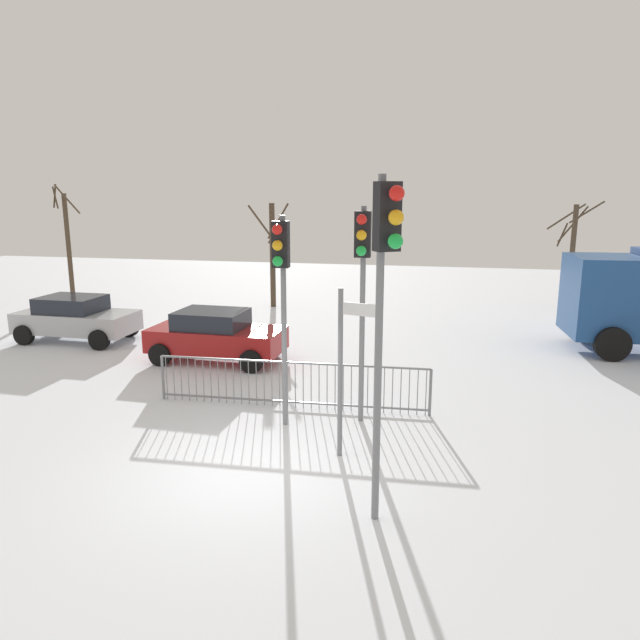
# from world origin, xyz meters

# --- Properties ---
(ground_plane) EXTENTS (60.00, 60.00, 0.00)m
(ground_plane) POSITION_xyz_m (0.00, 0.00, 0.00)
(ground_plane) COLOR white
(traffic_light_rear_right) EXTENTS (0.43, 0.51, 5.00)m
(traffic_light_rear_right) POSITION_xyz_m (2.46, -1.11, 3.65)
(traffic_light_rear_right) COLOR slate
(traffic_light_rear_right) RESTS_ON ground
(traffic_light_foreground_left) EXTENTS (0.33, 0.57, 4.50)m
(traffic_light_foreground_left) POSITION_xyz_m (1.65, 2.59, 3.30)
(traffic_light_foreground_left) COLOR slate
(traffic_light_foreground_left) RESTS_ON ground
(traffic_light_foreground_right) EXTENTS (0.32, 0.57, 4.32)m
(traffic_light_foreground_right) POSITION_xyz_m (0.13, 2.06, 3.17)
(traffic_light_foreground_right) COLOR slate
(traffic_light_foreground_right) RESTS_ON ground
(direction_sign_post) EXTENTS (0.77, 0.26, 3.14)m
(direction_sign_post) POSITION_xyz_m (1.56, 0.97, 1.76)
(direction_sign_post) COLOR slate
(direction_sign_post) RESTS_ON ground
(pedestrian_guard_railing) EXTENTS (6.21, 0.30, 1.07)m
(pedestrian_guard_railing) POSITION_xyz_m (-0.00, 3.20, 0.55)
(pedestrian_guard_railing) COLOR slate
(pedestrian_guard_railing) RESTS_ON ground
(car_silver_far) EXTENTS (3.83, 1.99, 1.47)m
(car_silver_far) POSITION_xyz_m (-8.43, 7.60, 0.77)
(car_silver_far) COLOR #B2B5BA
(car_silver_far) RESTS_ON ground
(car_red_mid) EXTENTS (3.85, 2.02, 1.47)m
(car_red_mid) POSITION_xyz_m (-3.08, 6.36, 0.77)
(car_red_mid) COLOR maroon
(car_red_mid) RESTS_ON ground
(bare_tree_left) EXTENTS (2.11, 1.31, 4.43)m
(bare_tree_left) POSITION_xyz_m (8.51, 17.36, 2.38)
(bare_tree_left) COLOR #473828
(bare_tree_left) RESTS_ON ground
(bare_tree_centre) EXTENTS (1.61, 1.62, 4.34)m
(bare_tree_centre) POSITION_xyz_m (-3.80, 14.58, 2.34)
(bare_tree_centre) COLOR #473828
(bare_tree_centre) RESTS_ON ground
(bare_tree_right) EXTENTS (1.25, 0.93, 5.13)m
(bare_tree_right) POSITION_xyz_m (-13.03, 14.02, 2.56)
(bare_tree_right) COLOR #473828
(bare_tree_right) RESTS_ON ground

